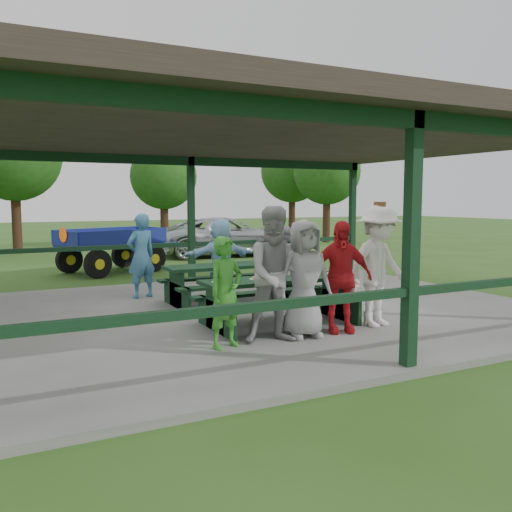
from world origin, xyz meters
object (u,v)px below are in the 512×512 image
contestant_grey_mid (304,279)px  spectator_lblue (221,257)px  contestant_green (226,292)px  spectator_grey (283,258)px  pickup_truck (227,237)px  spectator_blue (141,256)px  picnic_table_far (231,278)px  contestant_grey_left (277,275)px  contestant_white_fedora (378,266)px  contestant_red (340,277)px  farm_trailer (112,249)px  picnic_table_near (279,295)px

contestant_grey_mid → spectator_lblue: bearing=91.2°
contestant_green → spectator_grey: contestant_green is taller
contestant_green → pickup_truck: size_ratio=0.29×
spectator_blue → contestant_grey_mid: bearing=91.1°
picnic_table_far → contestant_grey_left: contestant_grey_left is taller
picnic_table_far → spectator_grey: spectator_grey is taller
contestant_grey_mid → spectator_grey: 3.99m
picnic_table_far → contestant_white_fedora: contestant_white_fedora is taller
picnic_table_far → spectator_grey: 1.76m
spectator_blue → contestant_green: bearing=74.6°
contestant_grey_left → contestant_white_fedora: (1.89, 0.15, 0.00)m
spectator_blue → spectator_grey: (2.98, -0.57, -0.14)m
contestant_green → contestant_grey_left: size_ratio=0.79×
contestant_grey_left → contestant_red: (1.11, 0.08, -0.11)m
contestant_white_fedora → spectator_lblue: bearing=98.3°
contestant_grey_mid → farm_trailer: size_ratio=0.44×
spectator_lblue → farm_trailer: size_ratio=0.42×
spectator_grey → contestant_grey_left: bearing=67.0°
spectator_grey → picnic_table_near: bearing=67.0°
picnic_table_near → spectator_grey: size_ratio=1.78×
contestant_grey_left → contestant_white_fedora: contestant_white_fedora is taller
contestant_green → spectator_lblue: size_ratio=0.93×
contestant_grey_mid → contestant_green: bearing=-174.5°
contestant_white_fedora → contestant_red: bearing=175.2°
picnic_table_far → farm_trailer: (-0.99, 6.18, 0.10)m
contestant_grey_mid → contestant_red: contestant_grey_mid is taller
farm_trailer → picnic_table_near: bearing=-104.4°
contestant_red → farm_trailer: size_ratio=0.44×
farm_trailer → pickup_truck: bearing=9.1°
picnic_table_near → spectator_lblue: spectator_lblue is taller
contestant_grey_left → spectator_grey: (2.18, 3.69, -0.24)m
spectator_grey → spectator_lblue: bearing=5.4°
contestant_red → contestant_grey_mid: bearing=-160.4°
contestant_grey_mid → farm_trailer: contestant_grey_mid is taller
contestant_grey_left → spectator_grey: size_ratio=1.34×
contestant_red → pickup_truck: size_ratio=0.33×
picnic_table_far → contestant_white_fedora: 3.11m
contestant_green → contestant_grey_mid: bearing=-16.7°
spectator_lblue → pickup_truck: 8.99m
picnic_table_near → contestant_grey_left: 1.20m
picnic_table_far → contestant_grey_left: bearing=-101.7°
contestant_red → picnic_table_near: bearing=141.7°
spectator_grey → contestant_red: bearing=81.1°
contestant_red → pickup_truck: (3.34, 11.84, -0.23)m
contestant_grey_left → spectator_blue: contestant_grey_left is taller
contestant_grey_mid → farm_trailer: 9.10m
picnic_table_near → spectator_grey: (1.63, 2.74, 0.24)m
picnic_table_far → farm_trailer: 6.26m
contestant_red → spectator_grey: contestant_red is taller
pickup_truck → contestant_grey_left: bearing=167.3°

